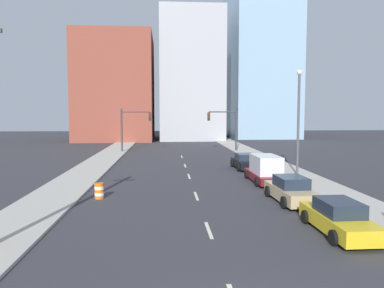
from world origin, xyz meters
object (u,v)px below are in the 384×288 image
Objects in this scene: street_lamp at (298,115)px; traffic_signal_right at (228,124)px; traffic_signal_left at (131,124)px; box_truck_maroon at (265,170)px; sedan_yellow at (338,218)px; sedan_tan at (291,190)px; traffic_barrel at (99,191)px; sedan_black at (245,162)px.

traffic_signal_right is at bearing 97.01° from street_lamp.
traffic_signal_right is 20.19m from street_lamp.
traffic_signal_right is (12.90, 0.00, 0.00)m from traffic_signal_left.
box_truck_maroon is (-0.87, -22.46, -2.74)m from traffic_signal_right.
street_lamp is 15.31m from sedan_yellow.
traffic_signal_left is at bearing 110.77° from sedan_tan.
traffic_signal_left is 31.12m from sedan_tan.
sedan_tan is (-3.46, -8.60, -4.31)m from street_lamp.
sedan_yellow is 5.71m from sedan_tan.
sedan_tan reaches higher than traffic_barrel.
sedan_tan is at bearing -92.00° from traffic_signal_right.
sedan_yellow is (11.51, -7.36, 0.18)m from traffic_barrel.
traffic_signal_left is 36.49m from sedan_yellow.
sedan_tan is 12.97m from sedan_black.
sedan_tan is (-0.16, 5.71, 0.03)m from sedan_yellow.
traffic_signal_left and traffic_signal_right have the same top height.
street_lamp is at bearing 35.96° from box_truck_maroon.
traffic_barrel is at bearing -136.64° from sedan_black.
street_lamp is 1.89× the size of sedan_black.
traffic_barrel is 12.33m from box_truck_maroon.
traffic_signal_left reaches higher than sedan_yellow.
box_truck_maroon is at bearing 89.80° from sedan_yellow.
sedan_black is (-0.10, 18.68, -0.00)m from sedan_yellow.
traffic_barrel is at bearing 169.88° from sedan_tan.
box_truck_maroon is at bearing 86.94° from sedan_tan.
sedan_tan is (11.90, -28.60, -3.02)m from traffic_signal_left.
traffic_signal_right is at bearing 0.00° from traffic_signal_left.
sedan_black is (0.07, 12.97, -0.03)m from sedan_tan.
traffic_signal_left is at bearing 91.19° from traffic_barrel.
sedan_yellow is at bearing -102.97° from street_lamp.
traffic_barrel is at bearing -88.81° from traffic_signal_left.
street_lamp is at bearing -52.47° from traffic_signal_left.
traffic_signal_right reaches higher than sedan_black.
sedan_black reaches higher than traffic_barrel.
traffic_signal_right is at bearing 87.19° from box_truck_maroon.
box_truck_maroon reaches higher than sedan_black.
street_lamp is (2.46, -20.00, 1.30)m from traffic_signal_right.
sedan_black is (11.41, 11.32, 0.18)m from traffic_barrel.
traffic_signal_right is 0.66× the size of street_lamp.
sedan_yellow is at bearing -91.11° from sedan_black.
traffic_signal_right is 28.77m from sedan_tan.
sedan_black is (11.97, -15.62, -3.05)m from traffic_signal_left.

